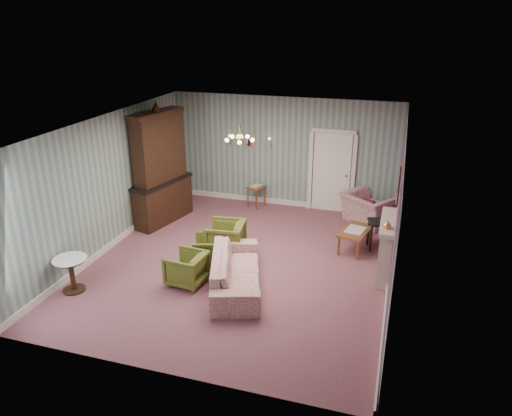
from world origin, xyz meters
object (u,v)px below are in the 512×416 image
(olive_chair_c, at_px, (225,236))
(olive_chair_a, at_px, (186,267))
(fireplace, at_px, (386,247))
(pedestal_table, at_px, (72,275))
(sofa_chintz, at_px, (236,265))
(dresser, at_px, (159,165))
(olive_chair_b, at_px, (209,248))
(side_table_black, at_px, (378,235))
(coffee_table, at_px, (355,240))
(wingback_chair, at_px, (370,204))

(olive_chair_c, bearing_deg, olive_chair_a, -17.92)
(fireplace, bearing_deg, pedestal_table, -156.91)
(olive_chair_c, relative_size, sofa_chintz, 0.35)
(olive_chair_a, relative_size, dresser, 0.24)
(olive_chair_b, xyz_separation_m, side_table_black, (3.28, 1.69, 0.00))
(olive_chair_a, height_order, sofa_chintz, sofa_chintz)
(olive_chair_a, distance_m, dresser, 3.39)
(olive_chair_a, height_order, olive_chair_c, olive_chair_c)
(dresser, distance_m, pedestal_table, 3.67)
(sofa_chintz, bearing_deg, coffee_table, -60.53)
(sofa_chintz, height_order, coffee_table, sofa_chintz)
(sofa_chintz, distance_m, side_table_black, 3.44)
(wingback_chair, distance_m, side_table_black, 1.42)
(olive_chair_a, bearing_deg, sofa_chintz, 106.10)
(olive_chair_b, relative_size, dresser, 0.22)
(coffee_table, bearing_deg, olive_chair_a, -141.05)
(dresser, height_order, coffee_table, dresser)
(olive_chair_c, height_order, side_table_black, olive_chair_c)
(olive_chair_a, relative_size, olive_chair_c, 0.88)
(olive_chair_b, distance_m, side_table_black, 3.69)
(pedestal_table, bearing_deg, olive_chair_b, 41.22)
(coffee_table, bearing_deg, fireplace, -52.50)
(olive_chair_b, bearing_deg, dresser, -148.12)
(fireplace, distance_m, coffee_table, 1.16)
(olive_chair_a, distance_m, olive_chair_b, 0.90)
(olive_chair_b, distance_m, pedestal_table, 2.69)
(coffee_table, bearing_deg, olive_chair_b, -152.52)
(olive_chair_b, relative_size, fireplace, 0.47)
(olive_chair_c, xyz_separation_m, wingback_chair, (2.82, 2.56, 0.11))
(side_table_black, bearing_deg, dresser, 179.52)
(olive_chair_a, height_order, wingback_chair, wingback_chair)
(olive_chair_c, bearing_deg, olive_chair_b, -24.86)
(wingback_chair, relative_size, pedestal_table, 1.72)
(olive_chair_c, distance_m, fireplace, 3.33)
(dresser, bearing_deg, olive_chair_c, -16.43)
(olive_chair_c, height_order, wingback_chair, wingback_chair)
(olive_chair_a, height_order, dresser, dresser)
(coffee_table, height_order, pedestal_table, pedestal_table)
(fireplace, bearing_deg, olive_chair_a, -157.68)
(side_table_black, bearing_deg, fireplace, -79.24)
(sofa_chintz, relative_size, fireplace, 1.61)
(olive_chair_a, distance_m, side_table_black, 4.26)
(olive_chair_b, distance_m, fireplace, 3.55)
(wingback_chair, bearing_deg, coffee_table, 121.03)
(fireplace, xyz_separation_m, coffee_table, (-0.68, 0.88, -0.34))
(fireplace, bearing_deg, dresser, 168.07)
(wingback_chair, height_order, fireplace, fireplace)
(olive_chair_a, relative_size, sofa_chintz, 0.31)
(sofa_chintz, height_order, wingback_chair, wingback_chair)
(olive_chair_b, distance_m, olive_chair_c, 0.54)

